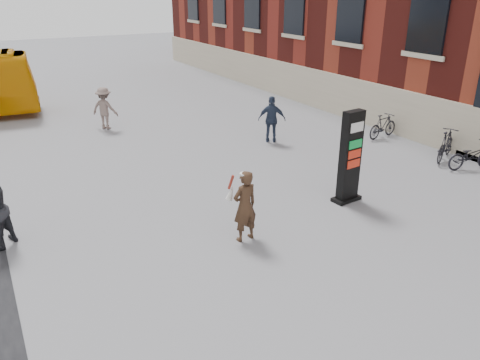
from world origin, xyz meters
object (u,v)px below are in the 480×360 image
info_pylon (350,157)px  pedestrian_c (272,119)px  bike_5 (446,145)px  bike_7 (383,126)px  pedestrian_b (105,108)px  woman (245,205)px  bike_4 (471,156)px

info_pylon → pedestrian_c: (1.08, 5.43, -0.40)m
bike_5 → bike_7: size_ratio=1.12×
info_pylon → pedestrian_b: info_pylon is taller
woman → pedestrian_b: 10.79m
info_pylon → woman: (-3.53, -0.45, -0.39)m
pedestrian_b → pedestrian_c: (4.98, -4.90, 0.02)m
info_pylon → bike_4: size_ratio=1.49×
info_pylon → bike_5: size_ratio=1.45×
woman → pedestrian_b: (-0.37, 10.78, -0.02)m
bike_4 → bike_7: bearing=13.9°
bike_4 → bike_5: size_ratio=0.97×
bike_4 → bike_5: bike_5 is taller
bike_4 → pedestrian_b: bearing=54.7°
pedestrian_c → bike_7: 4.41m
info_pylon → woman: size_ratio=1.48×
woman → bike_4: woman is taller
woman → pedestrian_c: 7.48m
pedestrian_b → bike_7: pedestrian_b is taller
bike_5 → pedestrian_c: bearing=17.5°
bike_4 → bike_7: 3.86m
info_pylon → bike_4: bearing=-6.4°
bike_5 → bike_7: (0.00, 2.86, -0.06)m
bike_5 → bike_7: bearing=-24.0°
woman → bike_4: size_ratio=1.01×
bike_7 → info_pylon: bearing=118.3°
pedestrian_c → bike_4: size_ratio=1.03×
woman → pedestrian_c: size_ratio=0.98×
pedestrian_b → bike_4: (9.03, -10.46, -0.41)m
bike_4 → bike_7: bike_7 is taller
info_pylon → pedestrian_c: bearing=73.9°
info_pylon → pedestrian_b: 11.05m
info_pylon → bike_7: info_pylon is taller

